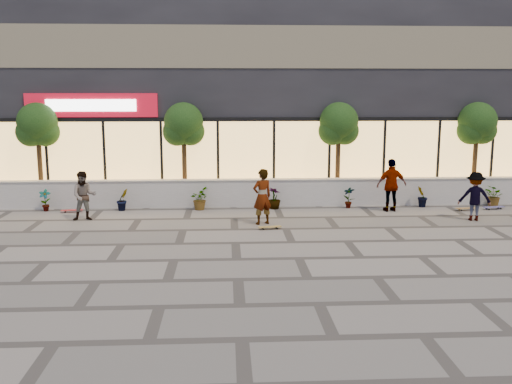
{
  "coord_description": "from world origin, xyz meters",
  "views": [
    {
      "loc": [
        -1.88,
        -14.33,
        4.31
      ],
      "look_at": [
        -0.98,
        2.72,
        1.3
      ],
      "focal_mm": 40.0,
      "sensor_mm": 36.0,
      "label": 1
    }
  ],
  "objects_px": {
    "skater_right_far": "(475,196)",
    "skateboard_right_far": "(494,207)",
    "tree_mideast": "(339,126)",
    "tree_midwest": "(184,127)",
    "skateboard_right_near": "(466,208)",
    "skater_left": "(84,196)",
    "skater_center": "(262,197)",
    "skater_right_near": "(392,185)",
    "skateboard_left": "(72,210)",
    "tree_west": "(38,127)",
    "tree_east": "(477,126)",
    "skateboard_center": "(270,227)"
  },
  "relations": [
    {
      "from": "skater_right_far",
      "to": "tree_east",
      "type": "bearing_deg",
      "value": -98.83
    },
    {
      "from": "tree_mideast",
      "to": "skateboard_right_near",
      "type": "height_order",
      "value": "tree_mideast"
    },
    {
      "from": "skateboard_center",
      "to": "skateboard_right_far",
      "type": "height_order",
      "value": "skateboard_right_far"
    },
    {
      "from": "tree_mideast",
      "to": "skater_right_near",
      "type": "distance_m",
      "value": 3.22
    },
    {
      "from": "skater_right_far",
      "to": "tree_mideast",
      "type": "bearing_deg",
      "value": -27.28
    },
    {
      "from": "tree_west",
      "to": "skateboard_left",
      "type": "distance_m",
      "value": 3.61
    },
    {
      "from": "skater_center",
      "to": "skateboard_right_near",
      "type": "relative_size",
      "value": 2.27
    },
    {
      "from": "skater_left",
      "to": "skateboard_right_near",
      "type": "height_order",
      "value": "skater_left"
    },
    {
      "from": "tree_west",
      "to": "skater_right_near",
      "type": "bearing_deg",
      "value": -8.32
    },
    {
      "from": "tree_midwest",
      "to": "skateboard_right_near",
      "type": "distance_m",
      "value": 11.0
    },
    {
      "from": "skater_center",
      "to": "skateboard_right_far",
      "type": "xyz_separation_m",
      "value": [
        8.75,
        1.93,
        -0.84
      ]
    },
    {
      "from": "tree_midwest",
      "to": "skater_right_far",
      "type": "distance_m",
      "value": 10.82
    },
    {
      "from": "skater_center",
      "to": "skateboard_left",
      "type": "xyz_separation_m",
      "value": [
        -6.77,
        2.23,
        -0.84
      ]
    },
    {
      "from": "skater_right_far",
      "to": "skateboard_left",
      "type": "relative_size",
      "value": 2.1
    },
    {
      "from": "tree_mideast",
      "to": "skateboard_right_far",
      "type": "distance_m",
      "value": 6.5
    },
    {
      "from": "tree_mideast",
      "to": "skater_left",
      "type": "xyz_separation_m",
      "value": [
        -9.19,
        -2.83,
        -2.15
      ]
    },
    {
      "from": "skateboard_left",
      "to": "tree_mideast",
      "type": "bearing_deg",
      "value": -2.78
    },
    {
      "from": "tree_east",
      "to": "tree_west",
      "type": "bearing_deg",
      "value": 180.0
    },
    {
      "from": "tree_west",
      "to": "skateboard_right_near",
      "type": "xyz_separation_m",
      "value": [
        15.93,
        -1.93,
        -2.91
      ]
    },
    {
      "from": "tree_midwest",
      "to": "skater_left",
      "type": "xyz_separation_m",
      "value": [
        -3.19,
        -2.83,
        -2.15
      ]
    },
    {
      "from": "skater_left",
      "to": "skater_right_near",
      "type": "xyz_separation_m",
      "value": [
        10.8,
        0.92,
        0.12
      ]
    },
    {
      "from": "tree_midwest",
      "to": "skater_left",
      "type": "distance_m",
      "value": 4.78
    },
    {
      "from": "tree_east",
      "to": "skateboard_center",
      "type": "height_order",
      "value": "tree_east"
    },
    {
      "from": "tree_mideast",
      "to": "skater_center",
      "type": "relative_size",
      "value": 2.13
    },
    {
      "from": "skater_left",
      "to": "skateboard_left",
      "type": "height_order",
      "value": "skater_left"
    },
    {
      "from": "tree_mideast",
      "to": "tree_west",
      "type": "bearing_deg",
      "value": 180.0
    },
    {
      "from": "tree_midwest",
      "to": "skater_center",
      "type": "bearing_deg",
      "value": -53.22
    },
    {
      "from": "skater_left",
      "to": "skater_right_near",
      "type": "bearing_deg",
      "value": -5.82
    },
    {
      "from": "skater_right_near",
      "to": "skater_right_far",
      "type": "relative_size",
      "value": 1.16
    },
    {
      "from": "tree_midwest",
      "to": "tree_mideast",
      "type": "relative_size",
      "value": 1.0
    },
    {
      "from": "tree_midwest",
      "to": "skateboard_center",
      "type": "distance_m",
      "value": 6.1
    },
    {
      "from": "tree_mideast",
      "to": "skater_left",
      "type": "height_order",
      "value": "tree_mideast"
    },
    {
      "from": "skater_left",
      "to": "skateboard_center",
      "type": "xyz_separation_m",
      "value": [
        6.18,
        -1.62,
        -0.77
      ]
    },
    {
      "from": "skater_right_near",
      "to": "skateboard_left",
      "type": "height_order",
      "value": "skater_right_near"
    },
    {
      "from": "skateboard_right_near",
      "to": "skater_right_far",
      "type": "bearing_deg",
      "value": -114.19
    },
    {
      "from": "tree_midwest",
      "to": "skater_right_far",
      "type": "relative_size",
      "value": 2.37
    },
    {
      "from": "skateboard_right_far",
      "to": "skater_right_near",
      "type": "bearing_deg",
      "value": 170.09
    },
    {
      "from": "skater_right_far",
      "to": "skateboard_right_far",
      "type": "xyz_separation_m",
      "value": [
        1.53,
        1.74,
        -0.74
      ]
    },
    {
      "from": "tree_mideast",
      "to": "skateboard_right_far",
      "type": "height_order",
      "value": "tree_mideast"
    },
    {
      "from": "skateboard_center",
      "to": "skateboard_right_far",
      "type": "distance_m",
      "value": 8.95
    },
    {
      "from": "skater_right_far",
      "to": "skateboard_right_near",
      "type": "xyz_separation_m",
      "value": [
        0.43,
        1.6,
        -0.75
      ]
    },
    {
      "from": "skater_left",
      "to": "skater_right_far",
      "type": "bearing_deg",
      "value": -13.71
    },
    {
      "from": "skateboard_left",
      "to": "skateboard_right_near",
      "type": "relative_size",
      "value": 0.97
    },
    {
      "from": "tree_mideast",
      "to": "skateboard_right_near",
      "type": "relative_size",
      "value": 4.84
    },
    {
      "from": "skateboard_left",
      "to": "skateboard_right_far",
      "type": "distance_m",
      "value": 15.52
    },
    {
      "from": "skater_right_near",
      "to": "skateboard_right_near",
      "type": "relative_size",
      "value": 2.38
    },
    {
      "from": "tree_midwest",
      "to": "skateboard_right_far",
      "type": "bearing_deg",
      "value": -8.85
    },
    {
      "from": "tree_midwest",
      "to": "skater_right_near",
      "type": "xyz_separation_m",
      "value": [
        7.61,
        -1.92,
        -2.02
      ]
    },
    {
      "from": "tree_mideast",
      "to": "skateboard_right_near",
      "type": "bearing_deg",
      "value": -23.56
    },
    {
      "from": "skateboard_left",
      "to": "skateboard_right_near",
      "type": "height_order",
      "value": "skateboard_right_near"
    }
  ]
}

